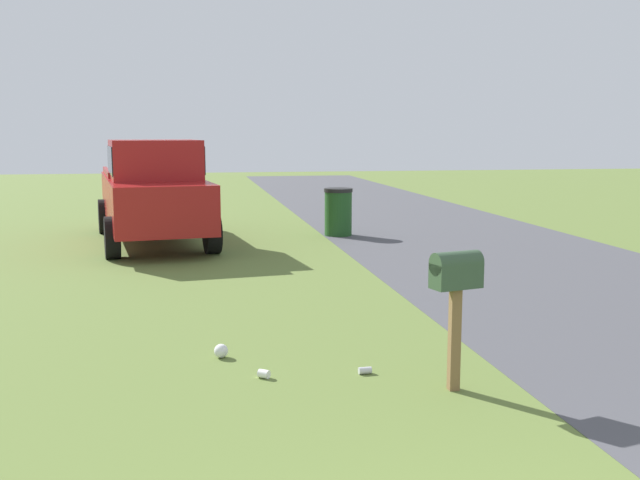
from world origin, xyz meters
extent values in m
cube|color=brown|center=(4.17, -0.83, 0.46)|extent=(0.09, 0.09, 0.91)
cube|color=#334C33|center=(4.17, -0.83, 1.02)|extent=(0.30, 0.47, 0.22)
cylinder|color=#334C33|center=(4.17, -0.83, 1.13)|extent=(0.30, 0.47, 0.20)
cube|color=red|center=(4.28, -0.83, 1.09)|extent=(0.02, 0.04, 0.18)
cube|color=maroon|center=(13.54, 2.16, 0.88)|extent=(5.57, 2.54, 0.90)
cube|color=maroon|center=(12.91, 2.07, 1.71)|extent=(2.04, 1.89, 0.76)
cube|color=black|center=(12.91, 2.07, 1.71)|extent=(1.99, 1.92, 0.53)
cube|color=maroon|center=(14.83, 1.51, 1.39)|extent=(2.77, 0.48, 0.12)
cube|color=maroon|center=(14.60, 3.14, 1.39)|extent=(2.77, 0.48, 0.12)
cylinder|color=black|center=(11.92, 1.02, 0.38)|extent=(0.79, 0.37, 0.76)
cylinder|color=black|center=(11.66, 2.79, 0.38)|extent=(0.79, 0.37, 0.76)
cylinder|color=black|center=(15.43, 1.53, 0.38)|extent=(0.79, 0.37, 0.76)
cylinder|color=black|center=(15.17, 3.30, 0.38)|extent=(0.79, 0.37, 0.76)
cylinder|color=#1E4C1E|center=(13.88, -1.77, 0.48)|extent=(0.59, 0.59, 0.95)
cylinder|color=black|center=(13.88, -1.77, 0.99)|extent=(0.62, 0.62, 0.08)
cylinder|color=white|center=(4.76, 0.78, 0.04)|extent=(0.12, 0.13, 0.08)
cylinder|color=silver|center=(4.71, -0.16, 0.03)|extent=(0.07, 0.12, 0.07)
sphere|color=silver|center=(5.45, 1.14, 0.07)|extent=(0.14, 0.14, 0.14)
camera|label=1|loc=(-1.72, 1.40, 2.24)|focal=41.26mm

